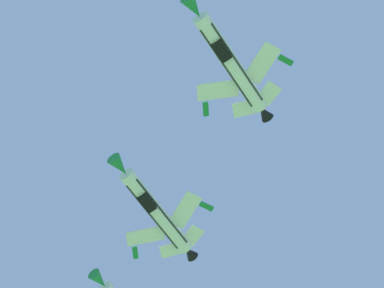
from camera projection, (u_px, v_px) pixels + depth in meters
fighter_jet_right_wing at (230, 61)px, 90.70m from camera, size 10.78×14.81×4.39m
fighter_jet_left_outer at (155, 210)px, 98.88m from camera, size 10.73×14.81×4.39m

